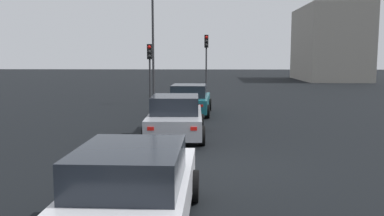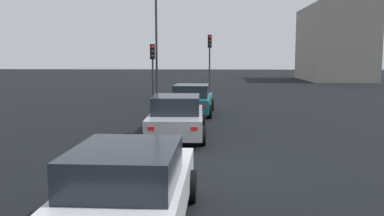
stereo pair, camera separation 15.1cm
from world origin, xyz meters
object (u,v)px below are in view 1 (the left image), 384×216
(traffic_light_near_left, at_px, (206,52))
(traffic_light_near_right, at_px, (150,61))
(street_lamp_kerbside, at_px, (153,31))
(car_silver_right_second, at_px, (176,117))
(car_white_right_third, at_px, (133,191))
(car_teal_right_lead, at_px, (190,100))

(traffic_light_near_left, relative_size, traffic_light_near_right, 1.22)
(street_lamp_kerbside, bearing_deg, car_silver_right_second, -169.68)
(car_white_right_third, relative_size, traffic_light_near_left, 1.09)
(car_silver_right_second, relative_size, traffic_light_near_left, 1.03)
(traffic_light_near_left, bearing_deg, traffic_light_near_right, -36.85)
(car_white_right_third, distance_m, traffic_light_near_right, 18.55)
(car_teal_right_lead, height_order, street_lamp_kerbside, street_lamp_kerbside)
(street_lamp_kerbside, bearing_deg, car_white_right_third, -173.34)
(traffic_light_near_left, xyz_separation_m, traffic_light_near_right, (-4.93, 3.38, -0.54))
(car_white_right_third, bearing_deg, street_lamp_kerbside, 7.35)
(traffic_light_near_left, relative_size, street_lamp_kerbside, 0.55)
(car_white_right_third, height_order, street_lamp_kerbside, street_lamp_kerbside)
(car_teal_right_lead, relative_size, car_white_right_third, 0.94)
(car_silver_right_second, distance_m, street_lamp_kerbside, 16.17)
(car_white_right_third, xyz_separation_m, traffic_light_near_left, (23.24, -1.10, 2.42))
(car_silver_right_second, distance_m, traffic_light_near_left, 15.43)
(car_white_right_third, height_order, traffic_light_near_left, traffic_light_near_left)
(car_white_right_third, relative_size, traffic_light_near_right, 1.33)
(car_white_right_third, relative_size, street_lamp_kerbside, 0.60)
(car_silver_right_second, distance_m, car_white_right_third, 8.03)
(car_teal_right_lead, xyz_separation_m, car_white_right_third, (-14.00, 0.30, -0.00))
(street_lamp_kerbside, bearing_deg, traffic_light_near_left, -93.41)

